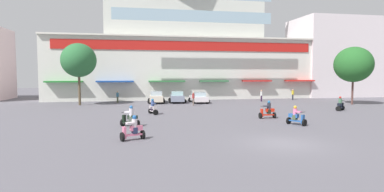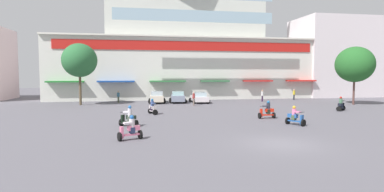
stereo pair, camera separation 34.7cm
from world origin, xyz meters
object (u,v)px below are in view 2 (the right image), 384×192
Objects in this scene: parked_car_2 at (199,97)px; pedestrian_2 at (262,95)px; scooter_rider_4 at (295,117)px; scooter_rider_6 at (153,108)px; parked_car_0 at (157,97)px; scooter_rider_3 at (129,118)px; pedestrian_1 at (194,97)px; plaza_tree_0 at (80,60)px; scooter_rider_2 at (130,130)px; pedestrian_3 at (118,96)px; scooter_rider_0 at (267,111)px; plaza_tree_1 at (355,64)px; scooter_rider_5 at (341,105)px; parked_car_1 at (178,97)px; pedestrian_0 at (294,94)px.

pedestrian_2 reaches higher than parked_car_2.
scooter_rider_6 is at bearing 140.90° from scooter_rider_4.
parked_car_0 is 2.82× the size of scooter_rider_3.
plaza_tree_0 is at bearing 167.04° from pedestrian_1.
scooter_rider_2 is (-3.09, -23.63, -0.18)m from parked_car_0.
scooter_rider_6 is 0.94× the size of pedestrian_3.
scooter_rider_0 is at bearing 10.31° from scooter_rider_3.
plaza_tree_0 is 4.87× the size of scooter_rider_3.
plaza_tree_1 is 32.55m from scooter_rider_2.
pedestrian_2 is at bearing -4.29° from pedestrian_3.
parked_car_1 is at bearing 141.53° from scooter_rider_5.
pedestrian_0 is 1.02× the size of pedestrian_3.
pedestrian_1 is (-4.93, 15.86, 0.39)m from scooter_rider_4.
parked_car_0 is 2.94× the size of scooter_rider_6.
parked_car_2 is at bearing 58.38° from scooter_rider_6.
plaza_tree_0 reaches higher than scooter_rider_6.
plaza_tree_1 is at bearing -17.27° from parked_car_1.
pedestrian_0 reaches higher than scooter_rider_4.
pedestrian_2 is (10.60, 4.02, -0.06)m from pedestrian_1.
scooter_rider_3 is at bearing 172.61° from scooter_rider_4.
pedestrian_3 reaches higher than scooter_rider_3.
pedestrian_0 reaches higher than scooter_rider_6.
parked_car_2 is 2.69× the size of pedestrian_3.
pedestrian_2 is (-9.61, 6.32, -4.14)m from plaza_tree_1.
pedestrian_2 is at bearing 35.65° from scooter_rider_6.
scooter_rider_0 is at bearing -70.93° from parked_car_1.
scooter_rider_2 is 24.28m from scooter_rider_5.
parked_car_0 reaches higher than scooter_rider_4.
scooter_rider_3 is at bearing -108.08° from parked_car_1.
pedestrian_0 is 17.21m from pedestrian_1.
scooter_rider_3 is at bearing -134.74° from pedestrian_2.
plaza_tree_1 is at bearing 44.51° from scooter_rider_5.
parked_car_0 is 2.96× the size of scooter_rider_2.
scooter_rider_6 is at bearing -108.61° from parked_car_1.
scooter_rider_2 is (6.54, -22.30, -4.96)m from plaza_tree_0.
parked_car_0 reaches higher than scooter_rider_2.
pedestrian_2 is (16.01, 11.48, 0.33)m from scooter_rider_6.
parked_car_0 is at bearing 178.06° from parked_car_1.
scooter_rider_6 is at bearing 72.85° from scooter_rider_3.
scooter_rider_4 is 16.61m from pedestrian_1.
plaza_tree_1 is at bearing 31.64° from scooter_rider_0.
parked_car_2 is 2.52× the size of pedestrian_1.
plaza_tree_1 is 23.04m from parked_car_1.
scooter_rider_0 is 21.37m from pedestrian_0.
plaza_tree_1 is 4.72× the size of scooter_rider_4.
scooter_rider_2 is (-27.51, -16.82, -4.47)m from plaza_tree_1.
parked_car_2 is at bearing 162.57° from plaza_tree_1.
plaza_tree_0 reaches higher than pedestrian_2.
scooter_rider_2 is 0.98× the size of scooter_rider_5.
scooter_rider_2 reaches higher than parked_car_2.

